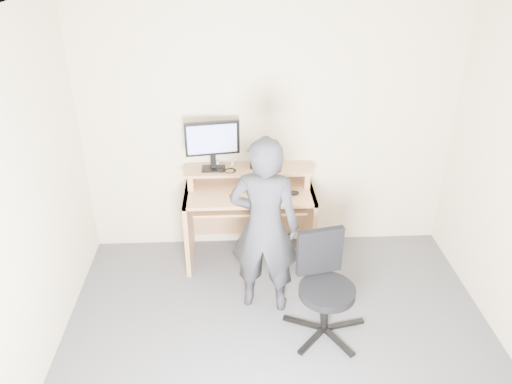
{
  "coord_description": "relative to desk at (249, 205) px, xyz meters",
  "views": [
    {
      "loc": [
        -0.33,
        -2.61,
        2.94
      ],
      "look_at": [
        -0.16,
        1.05,
        0.95
      ],
      "focal_mm": 35.0,
      "sensor_mm": 36.0,
      "label": 1
    }
  ],
  "objects": [
    {
      "name": "external_drive",
      "position": [
        0.05,
        0.11,
        0.46
      ],
      "size": [
        0.08,
        0.14,
        0.2
      ],
      "primitive_type": "cube",
      "rotation": [
        0.0,
        0.0,
        -0.11
      ],
      "color": "black",
      "rests_on": "desk"
    },
    {
      "name": "person",
      "position": [
        0.1,
        -0.76,
        0.24
      ],
      "size": [
        0.64,
        0.48,
        1.57
      ],
      "primitive_type": "imported",
      "rotation": [
        0.0,
        0.0,
        2.93
      ],
      "color": "black",
      "rests_on": "ground"
    },
    {
      "name": "charger",
      "position": [
        -0.26,
        0.0,
        0.38
      ],
      "size": [
        0.05,
        0.05,
        0.03
      ],
      "primitive_type": "cube",
      "rotation": [
        0.0,
        0.0,
        -0.14
      ],
      "color": "black",
      "rests_on": "desk"
    },
    {
      "name": "ground",
      "position": [
        0.2,
        -1.53,
        -0.55
      ],
      "size": [
        3.5,
        3.5,
        0.0
      ],
      "primitive_type": "plane",
      "color": "#515156",
      "rests_on": "ground"
    },
    {
      "name": "mouse",
      "position": [
        0.4,
        -0.18,
        0.22
      ],
      "size": [
        0.11,
        0.09,
        0.04
      ],
      "primitive_type": "ellipsoid",
      "rotation": [
        0.0,
        0.0,
        -0.32
      ],
      "color": "black",
      "rests_on": "desk"
    },
    {
      "name": "ceiling",
      "position": [
        0.2,
        -1.53,
        1.95
      ],
      "size": [
        3.5,
        3.5,
        0.02
      ],
      "primitive_type": "cube",
      "color": "white",
      "rests_on": "back_wall"
    },
    {
      "name": "office_chair",
      "position": [
        0.55,
        -1.08,
        -0.09
      ],
      "size": [
        0.67,
        0.66,
        0.84
      ],
      "rotation": [
        0.0,
        0.0,
        0.21
      ],
      "color": "black",
      "rests_on": "ground"
    },
    {
      "name": "travel_mug",
      "position": [
        0.09,
        0.07,
        0.45
      ],
      "size": [
        0.09,
        0.09,
        0.18
      ],
      "primitive_type": "cylinder",
      "rotation": [
        0.0,
        0.0,
        0.19
      ],
      "color": "#B1B1B5",
      "rests_on": "desk"
    },
    {
      "name": "desk",
      "position": [
        0.0,
        0.0,
        0.0
      ],
      "size": [
        1.2,
        0.6,
        0.91
      ],
      "color": "#B07E55",
      "rests_on": "ground"
    },
    {
      "name": "monitor",
      "position": [
        -0.33,
        0.05,
        0.64
      ],
      "size": [
        0.5,
        0.14,
        0.47
      ],
      "rotation": [
        0.0,
        0.0,
        0.15
      ],
      "color": "black",
      "rests_on": "desk"
    },
    {
      "name": "back_wall",
      "position": [
        0.2,
        0.22,
        0.7
      ],
      "size": [
        3.5,
        0.02,
        2.5
      ],
      "primitive_type": "cube",
      "color": "beige",
      "rests_on": "ground"
    },
    {
      "name": "keyboard",
      "position": [
        -0.09,
        -0.17,
        0.12
      ],
      "size": [
        0.47,
        0.21,
        0.03
      ],
      "primitive_type": "cube",
      "rotation": [
        0.0,
        0.0,
        -0.07
      ],
      "color": "black",
      "rests_on": "desk"
    },
    {
      "name": "headphones",
      "position": [
        -0.22,
        0.16,
        0.37
      ],
      "size": [
        0.16,
        0.16,
        0.06
      ],
      "primitive_type": "torus",
      "rotation": [
        0.26,
        0.0,
        -0.01
      ],
      "color": "silver",
      "rests_on": "desk"
    },
    {
      "name": "smartphone",
      "position": [
        0.17,
        0.04,
        0.37
      ],
      "size": [
        0.08,
        0.14,
        0.01
      ],
      "primitive_type": "cube",
      "rotation": [
        0.0,
        0.0,
        -0.12
      ],
      "color": "black",
      "rests_on": "desk"
    }
  ]
}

